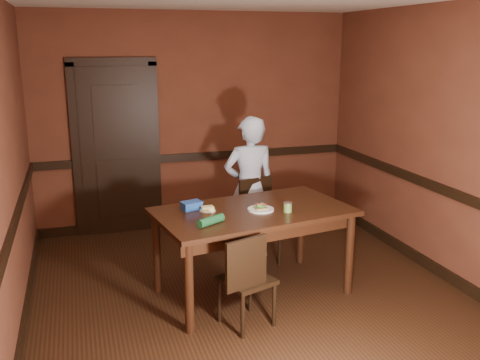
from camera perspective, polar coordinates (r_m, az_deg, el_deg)
floor at (r=5.13m, az=1.18°, el=-12.39°), size 4.00×4.50×0.01m
wall_back at (r=6.82m, az=-4.76°, el=6.23°), size 4.00×0.02×2.70m
wall_front at (r=2.72m, az=16.53°, el=-6.85°), size 4.00×0.02×2.70m
wall_left at (r=4.48m, az=-23.79°, el=0.78°), size 0.02×4.50×2.70m
wall_right at (r=5.63m, az=21.00°, el=3.61°), size 0.02×4.50×2.70m
dado_back at (r=6.88m, az=-4.65°, el=2.50°), size 4.00×0.03×0.10m
dado_left at (r=4.60m, az=-23.04°, el=-4.66°), size 0.03×4.50×0.10m
dado_right at (r=5.71m, az=20.48°, el=-0.83°), size 0.03×4.50×0.10m
baseboard_back at (r=7.10m, az=-4.51°, el=-4.14°), size 4.00×0.03×0.12m
baseboard_left at (r=4.92m, az=-22.06°, el=-13.97°), size 0.03×4.50×0.12m
baseboard_right at (r=5.98m, az=19.78°, el=-8.63°), size 0.03×4.50×0.12m
door at (r=6.69m, az=-13.05°, el=3.50°), size 1.05×0.07×2.20m
dining_table at (r=5.06m, az=1.38°, el=-7.64°), size 1.90×1.26×0.83m
chair_far at (r=5.68m, az=1.70°, el=-4.68°), size 0.53×0.53×0.91m
chair_near at (r=4.51m, az=0.72°, el=-10.44°), size 0.49×0.49×0.83m
person at (r=5.81m, az=1.03°, el=-0.86°), size 0.58×0.38×1.57m
sandwich_plate at (r=4.89m, az=2.22°, el=-3.05°), size 0.24×0.24×0.06m
sauce_jar at (r=4.85m, az=5.12°, el=-2.89°), size 0.08×0.08×0.09m
cheese_saucer at (r=4.87m, az=-3.49°, el=-3.13°), size 0.15×0.15×0.05m
food_tub at (r=4.92m, az=-5.20°, el=-2.73°), size 0.21×0.17×0.08m
wrapped_veg at (r=4.51m, az=-3.13°, el=-4.34°), size 0.26×0.19×0.07m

